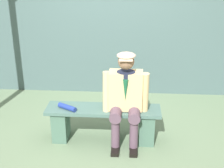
% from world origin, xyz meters
% --- Properties ---
extents(ground_plane, '(30.00, 30.00, 0.00)m').
position_xyz_m(ground_plane, '(0.00, 0.00, 0.00)').
color(ground_plane, '#5F7558').
extents(bench, '(1.52, 0.37, 0.48)m').
position_xyz_m(bench, '(0.00, 0.00, 0.29)').
color(bench, '#43625A').
rests_on(bench, ground).
extents(seated_man, '(0.59, 0.53, 1.25)m').
position_xyz_m(seated_man, '(-0.29, 0.06, 0.69)').
color(seated_man, tan).
rests_on(seated_man, ground).
extents(rolled_magazine, '(0.27, 0.20, 0.07)m').
position_xyz_m(rolled_magazine, '(0.47, 0.07, 0.51)').
color(rolled_magazine, navy).
rests_on(rolled_magazine, bench).
extents(stadium_wall, '(12.00, 0.24, 2.07)m').
position_xyz_m(stadium_wall, '(0.00, -1.74, 1.04)').
color(stadium_wall, '#425958').
rests_on(stadium_wall, ground).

